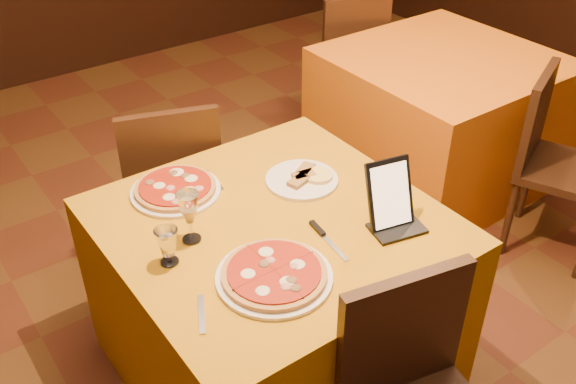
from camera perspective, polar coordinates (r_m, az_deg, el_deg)
floor at (r=2.84m, az=7.31°, el=-13.51°), size 6.00×7.00×0.01m
main_table at (r=2.48m, az=-1.22°, el=-9.44°), size 1.10×1.10×0.75m
side_table at (r=3.76m, az=13.11°, el=6.35°), size 1.10×1.10×0.75m
chair_main_far at (r=3.01m, az=-10.37°, el=0.86°), size 0.60×0.60×0.91m
chair_side_near at (r=3.32m, az=23.53°, el=1.80°), size 0.58×0.58×0.91m
chair_side_far at (r=4.25m, az=4.95°, el=11.75°), size 0.60×0.60×0.91m
pizza_near at (r=1.99m, az=-1.24°, el=-7.40°), size 0.37×0.37×0.03m
pizza_far at (r=2.40m, az=-9.97°, el=0.21°), size 0.33×0.33×0.03m
cutlet_dish at (r=2.43m, az=1.24°, el=1.20°), size 0.28×0.28×0.03m
wine_glass at (r=2.11m, az=-8.75°, el=-2.21°), size 0.08×0.08×0.19m
water_glass at (r=2.05m, az=-10.65°, el=-4.79°), size 0.07×0.07×0.13m
tablet at (r=2.18m, az=9.03°, el=-0.19°), size 0.18×0.13×0.23m
knife at (r=2.13m, az=3.79°, el=-4.58°), size 0.04×0.20×0.01m
fork_near at (r=1.91m, az=-7.68°, el=-10.70°), size 0.09×0.15×0.01m
fork_far at (r=2.45m, az=-6.59°, el=1.01°), size 0.03×0.15×0.01m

